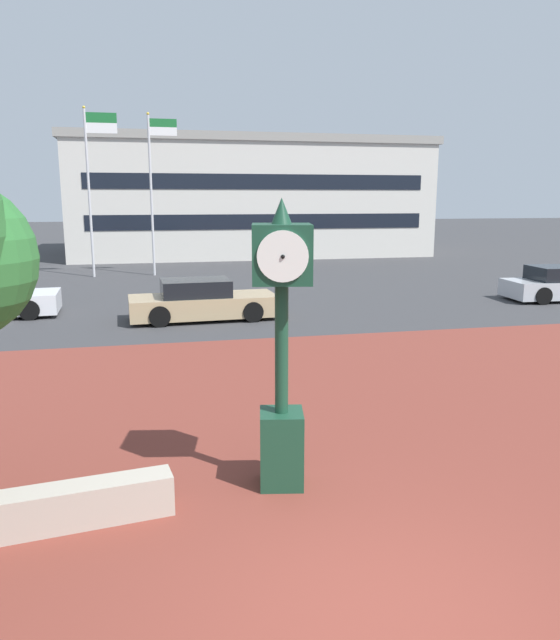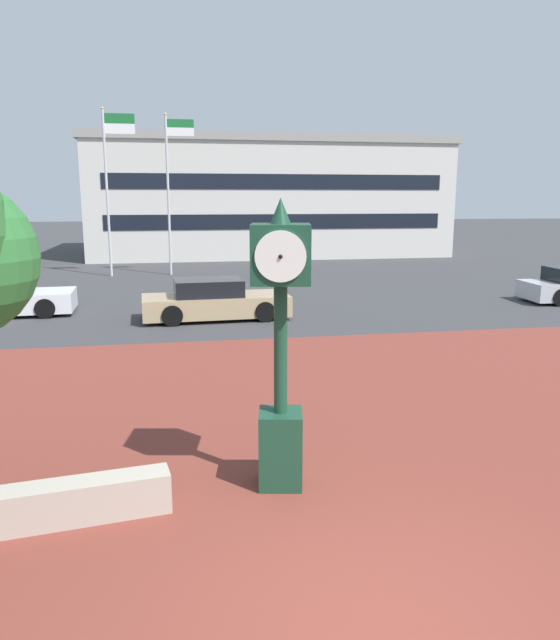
# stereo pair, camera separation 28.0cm
# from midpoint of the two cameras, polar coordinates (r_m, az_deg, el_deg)

# --- Properties ---
(ground_plane) EXTENTS (200.00, 200.00, 0.00)m
(ground_plane) POSITION_cam_midpoint_polar(r_m,az_deg,el_deg) (6.21, 10.49, -26.27)
(ground_plane) COLOR #38383A
(plaza_brick_paving) EXTENTS (44.00, 15.25, 0.01)m
(plaza_brick_paving) POSITION_cam_midpoint_polar(r_m,az_deg,el_deg) (9.20, 2.36, -12.76)
(plaza_brick_paving) COLOR brown
(plaza_brick_paving) RESTS_ON ground
(planter_wall) EXTENTS (3.22, 0.86, 0.50)m
(planter_wall) POSITION_cam_midpoint_polar(r_m,az_deg,el_deg) (7.81, -21.56, -16.28)
(planter_wall) COLOR #ADA393
(planter_wall) RESTS_ON ground
(street_clock) EXTENTS (0.85, 0.89, 3.79)m
(street_clock) POSITION_cam_midpoint_polar(r_m,az_deg,el_deg) (7.70, 1.10, -1.93)
(street_clock) COLOR #19422D
(street_clock) RESTS_ON ground
(car_street_mid) EXTENTS (4.38, 2.12, 1.28)m
(car_street_mid) POSITION_cam_midpoint_polar(r_m,az_deg,el_deg) (21.63, -24.40, 1.92)
(car_street_mid) COLOR silver
(car_street_mid) RESTS_ON ground
(car_street_far) EXTENTS (4.67, 2.08, 1.28)m
(car_street_far) POSITION_cam_midpoint_polar(r_m,az_deg,el_deg) (19.20, -5.87, 1.80)
(car_street_far) COLOR tan
(car_street_far) RESTS_ON ground
(flagpole_primary) EXTENTS (1.52, 0.14, 7.99)m
(flagpole_primary) POSITION_cam_midpoint_polar(r_m,az_deg,el_deg) (30.66, -15.60, 12.81)
(flagpole_primary) COLOR silver
(flagpole_primary) RESTS_ON ground
(flagpole_secondary) EXTENTS (1.41, 0.14, 7.79)m
(flagpole_secondary) POSITION_cam_midpoint_polar(r_m,az_deg,el_deg) (30.54, -10.10, 12.62)
(flagpole_secondary) COLOR silver
(flagpole_secondary) RESTS_ON ground
(civic_building) EXTENTS (23.44, 13.55, 7.63)m
(civic_building) POSITION_cam_midpoint_polar(r_m,az_deg,el_deg) (43.61, -1.52, 11.54)
(civic_building) COLOR beige
(civic_building) RESTS_ON ground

